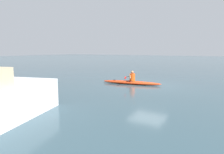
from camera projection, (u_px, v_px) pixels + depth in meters
The scene contains 3 objects.
ground_plane at pixel (149, 85), 13.98m from camera, with size 160.00×160.00×0.00m, color #334C56.
kayak at pixel (131, 82), 14.25m from camera, with size 4.39×1.37×0.25m.
kayaker at pixel (132, 77), 14.17m from camera, with size 0.62×2.46×0.75m.
Camera 1 is at (-4.79, 13.18, 2.46)m, focal length 31.28 mm.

